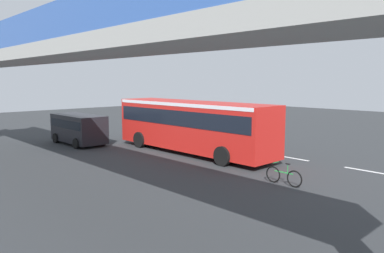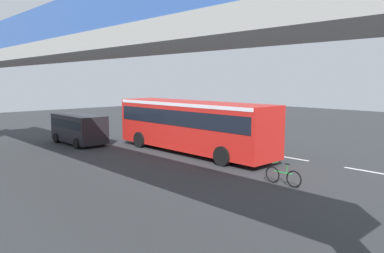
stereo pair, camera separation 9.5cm
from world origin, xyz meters
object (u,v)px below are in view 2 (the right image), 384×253
(city_bus, at_px, (192,122))
(bicycle_green, at_px, (283,176))
(traffic_sign, at_px, (276,123))
(parked_van, at_px, (79,127))

(city_bus, relative_size, bicycle_green, 6.52)
(city_bus, bearing_deg, traffic_sign, -137.71)
(parked_van, distance_m, bicycle_green, 15.65)
(parked_van, xyz_separation_m, traffic_sign, (-11.49, -6.97, 0.71))
(bicycle_green, distance_m, traffic_sign, 6.94)
(city_bus, xyz_separation_m, traffic_sign, (-3.76, -3.42, 0.01))
(traffic_sign, bearing_deg, parked_van, 31.26)
(traffic_sign, bearing_deg, city_bus, 42.29)
(city_bus, distance_m, traffic_sign, 5.08)
(parked_van, distance_m, traffic_sign, 13.46)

